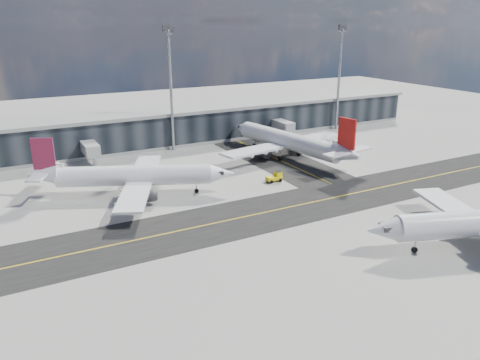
{
  "coord_description": "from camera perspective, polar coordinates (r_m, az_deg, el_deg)",
  "views": [
    {
      "loc": [
        -37.82,
        -56.53,
        29.84
      ],
      "look_at": [
        -3.39,
        7.58,
        5.0
      ],
      "focal_mm": 35.0,
      "sensor_mm": 36.0,
      "label": 1
    }
  ],
  "objects": [
    {
      "name": "service_van",
      "position": [
        122.2,
        3.78,
        5.05
      ],
      "size": [
        5.61,
        6.07,
        1.58
      ],
      "primitive_type": "imported",
      "rotation": [
        0.0,
        0.0,
        0.68
      ],
      "color": "white",
      "rests_on": "ground"
    },
    {
      "name": "airliner_redtail",
      "position": [
        106.98,
        6.03,
        4.7
      ],
      "size": [
        33.96,
        39.64,
        11.76
      ],
      "rotation": [
        0.0,
        0.0,
        0.17
      ],
      "color": "white",
      "rests_on": "ground"
    },
    {
      "name": "terminal_concourse",
      "position": [
        120.5,
        -9.31,
        6.26
      ],
      "size": [
        152.0,
        19.8,
        8.8
      ],
      "color": "black",
      "rests_on": "ground"
    },
    {
      "name": "airliner_af",
      "position": [
        85.69,
        -13.04,
        0.49
      ],
      "size": [
        34.77,
        30.02,
        10.79
      ],
      "rotation": [
        0.0,
        0.0,
        -1.99
      ],
      "color": "white",
      "rests_on": "ground"
    },
    {
      "name": "taxiway_lanes",
      "position": [
        84.6,
        3.35,
        -1.83
      ],
      "size": [
        180.0,
        63.0,
        0.03
      ],
      "color": "black",
      "rests_on": "ground"
    },
    {
      "name": "ground",
      "position": [
        74.27,
        5.1,
        -4.92
      ],
      "size": [
        300.0,
        300.0,
        0.0
      ],
      "primitive_type": "plane",
      "color": "gray",
      "rests_on": "ground"
    },
    {
      "name": "baggage_tug",
      "position": [
        91.44,
        4.32,
        0.4
      ],
      "size": [
        3.18,
        1.66,
        1.98
      ],
      "rotation": [
        0.0,
        0.0,
        -1.57
      ],
      "color": "yellow",
      "rests_on": "ground"
    },
    {
      "name": "floodlight_masts",
      "position": [
        112.07,
        -8.44,
        11.35
      ],
      "size": [
        102.5,
        0.7,
        28.9
      ],
      "color": "gray",
      "rests_on": "ground"
    }
  ]
}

